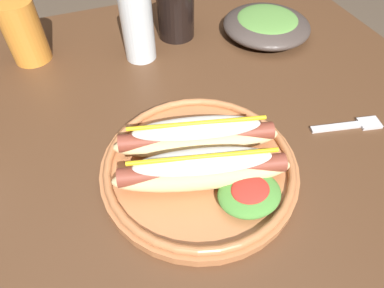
{
  "coord_description": "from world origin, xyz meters",
  "views": [
    {
      "loc": [
        -0.05,
        -0.38,
        1.15
      ],
      "look_at": [
        0.07,
        -0.07,
        0.77
      ],
      "focal_mm": 31.67,
      "sensor_mm": 36.0,
      "label": 1
    }
  ],
  "objects_px": {
    "hot_dog_plate": "(201,162)",
    "side_bowl": "(267,24)",
    "glass_bottle": "(137,18)",
    "fork": "(352,125)",
    "extra_cup": "(23,32)",
    "soda_cup": "(176,11)"
  },
  "relations": [
    {
      "from": "extra_cup",
      "to": "soda_cup",
      "type": "bearing_deg",
      "value": -3.78
    },
    {
      "from": "soda_cup",
      "to": "hot_dog_plate",
      "type": "bearing_deg",
      "value": -103.59
    },
    {
      "from": "fork",
      "to": "extra_cup",
      "type": "xyz_separation_m",
      "value": [
        -0.48,
        0.39,
        0.06
      ]
    },
    {
      "from": "soda_cup",
      "to": "side_bowl",
      "type": "xyz_separation_m",
      "value": [
        0.18,
        -0.07,
        -0.03
      ]
    },
    {
      "from": "hot_dog_plate",
      "to": "fork",
      "type": "height_order",
      "value": "hot_dog_plate"
    },
    {
      "from": "glass_bottle",
      "to": "hot_dog_plate",
      "type": "bearing_deg",
      "value": -89.21
    },
    {
      "from": "hot_dog_plate",
      "to": "side_bowl",
      "type": "relative_size",
      "value": 1.53
    },
    {
      "from": "fork",
      "to": "extra_cup",
      "type": "height_order",
      "value": "extra_cup"
    },
    {
      "from": "side_bowl",
      "to": "glass_bottle",
      "type": "bearing_deg",
      "value": 176.63
    },
    {
      "from": "glass_bottle",
      "to": "fork",
      "type": "bearing_deg",
      "value": -49.26
    },
    {
      "from": "extra_cup",
      "to": "hot_dog_plate",
      "type": "bearing_deg",
      "value": -61.57
    },
    {
      "from": "hot_dog_plate",
      "to": "glass_bottle",
      "type": "xyz_separation_m",
      "value": [
        -0.0,
        0.32,
        0.06
      ]
    },
    {
      "from": "extra_cup",
      "to": "side_bowl",
      "type": "xyz_separation_m",
      "value": [
        0.49,
        -0.09,
        -0.04
      ]
    },
    {
      "from": "fork",
      "to": "side_bowl",
      "type": "distance_m",
      "value": 0.3
    },
    {
      "from": "side_bowl",
      "to": "hot_dog_plate",
      "type": "bearing_deg",
      "value": -132.16
    },
    {
      "from": "hot_dog_plate",
      "to": "soda_cup",
      "type": "distance_m",
      "value": 0.38
    },
    {
      "from": "side_bowl",
      "to": "extra_cup",
      "type": "bearing_deg",
      "value": 169.71
    },
    {
      "from": "hot_dog_plate",
      "to": "glass_bottle",
      "type": "distance_m",
      "value": 0.32
    },
    {
      "from": "soda_cup",
      "to": "extra_cup",
      "type": "height_order",
      "value": "extra_cup"
    },
    {
      "from": "hot_dog_plate",
      "to": "fork",
      "type": "bearing_deg",
      "value": 0.01
    },
    {
      "from": "hot_dog_plate",
      "to": "side_bowl",
      "type": "xyz_separation_m",
      "value": [
        0.27,
        0.3,
        -0.0
      ]
    },
    {
      "from": "fork",
      "to": "side_bowl",
      "type": "xyz_separation_m",
      "value": [
        0.0,
        0.3,
        0.02
      ]
    }
  ]
}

